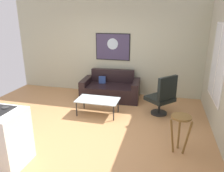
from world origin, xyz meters
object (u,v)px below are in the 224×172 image
(coffee_table, at_px, (98,101))
(couch, at_px, (111,89))
(bar_stool, at_px, (181,124))
(wall_painting, at_px, (113,47))
(armchair, at_px, (163,96))

(coffee_table, bearing_deg, couch, 88.68)
(bar_stool, relative_size, wall_painting, 0.66)
(coffee_table, xyz_separation_m, wall_painting, (-0.05, 1.66, 1.08))
(coffee_table, bearing_deg, bar_stool, -30.79)
(coffee_table, bearing_deg, armchair, 12.70)
(wall_painting, bearing_deg, bar_stool, -55.38)
(coffee_table, relative_size, bar_stool, 1.47)
(coffee_table, height_order, bar_stool, bar_stool)
(armchair, xyz_separation_m, bar_stool, (0.34, -1.45, 0.05))
(couch, bearing_deg, coffee_table, -91.32)
(armchair, height_order, wall_painting, wall_painting)
(coffee_table, xyz_separation_m, bar_stool, (1.86, -1.11, 0.18))
(armchair, distance_m, bar_stool, 1.49)
(coffee_table, xyz_separation_m, armchair, (1.52, 0.34, 0.13))
(coffee_table, relative_size, armchair, 1.01)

